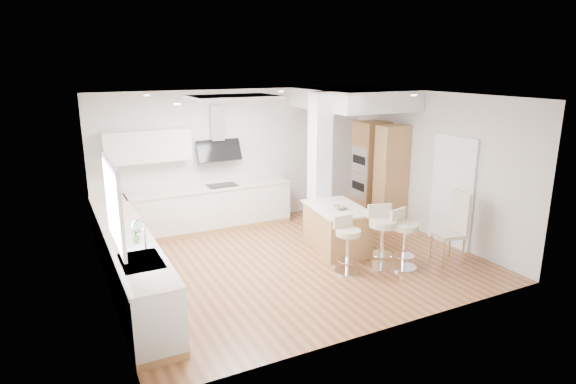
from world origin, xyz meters
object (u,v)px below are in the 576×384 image
bar_stool_a (347,242)px  bar_stool_b (382,233)px  peninsula (336,228)px  dining_chair (454,225)px  bar_stool_c (404,236)px

bar_stool_a → bar_stool_b: bar_stool_b is taller
peninsula → bar_stool_a: bearing=-105.8°
bar_stool_b → dining_chair: size_ratio=0.85×
dining_chair → bar_stool_b: bearing=174.9°
bar_stool_a → dining_chair: dining_chair is taller
peninsula → dining_chair: bearing=-35.3°
bar_stool_a → bar_stool_c: 0.96m
dining_chair → bar_stool_a: bearing=177.5°
bar_stool_c → peninsula: bearing=99.5°
bar_stool_c → dining_chair: size_ratio=0.81×
peninsula → bar_stool_a: 1.00m
bar_stool_a → bar_stool_c: size_ratio=0.94×
peninsula → bar_stool_b: size_ratio=1.36×
peninsula → bar_stool_c: (0.54, -1.20, 0.15)m
bar_stool_b → dining_chair: dining_chair is taller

